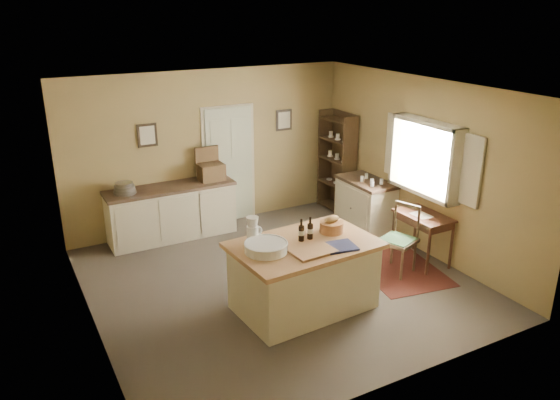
# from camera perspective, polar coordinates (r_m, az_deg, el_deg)

# --- Properties ---
(ground) EXTENTS (5.00, 5.00, 0.00)m
(ground) POSITION_cam_1_polar(r_m,az_deg,el_deg) (7.82, -0.19, -8.47)
(ground) COLOR brown
(ground) RESTS_ON ground
(wall_back) EXTENTS (5.00, 0.10, 2.70)m
(wall_back) POSITION_cam_1_polar(r_m,az_deg,el_deg) (9.46, -7.40, 5.27)
(wall_back) COLOR olive
(wall_back) RESTS_ON ground
(wall_front) EXTENTS (5.00, 0.10, 2.70)m
(wall_front) POSITION_cam_1_polar(r_m,az_deg,el_deg) (5.38, 12.59, -6.81)
(wall_front) COLOR olive
(wall_front) RESTS_ON ground
(wall_left) EXTENTS (0.10, 5.00, 2.70)m
(wall_left) POSITION_cam_1_polar(r_m,az_deg,el_deg) (6.56, -19.86, -2.55)
(wall_left) COLOR olive
(wall_left) RESTS_ON ground
(wall_right) EXTENTS (0.10, 5.00, 2.70)m
(wall_right) POSITION_cam_1_polar(r_m,az_deg,el_deg) (8.69, 14.52, 3.45)
(wall_right) COLOR olive
(wall_right) RESTS_ON ground
(ceiling) EXTENTS (5.00, 5.00, 0.00)m
(ceiling) POSITION_cam_1_polar(r_m,az_deg,el_deg) (6.95, -0.21, 11.48)
(ceiling) COLOR silver
(ceiling) RESTS_ON wall_back
(door) EXTENTS (0.97, 0.06, 2.11)m
(door) POSITION_cam_1_polar(r_m,az_deg,el_deg) (9.64, -5.32, 3.80)
(door) COLOR #B6BB9C
(door) RESTS_ON ground
(framed_prints) EXTENTS (2.82, 0.02, 0.38)m
(framed_prints) POSITION_cam_1_polar(r_m,az_deg,el_deg) (9.43, -6.32, 7.57)
(framed_prints) COLOR black
(framed_prints) RESTS_ON ground
(window) EXTENTS (0.25, 1.99, 1.12)m
(window) POSITION_cam_1_polar(r_m,az_deg,el_deg) (8.44, 15.16, 4.33)
(window) COLOR beige
(window) RESTS_ON ground
(work_island) EXTENTS (1.85, 1.27, 1.20)m
(work_island) POSITION_cam_1_polar(r_m,az_deg,el_deg) (6.99, 2.44, -7.72)
(work_island) COLOR beige
(work_island) RESTS_ON ground
(sideboard) EXTENTS (2.12, 0.60, 1.18)m
(sideboard) POSITION_cam_1_polar(r_m,az_deg,el_deg) (9.21, -11.20, -1.06)
(sideboard) COLOR beige
(sideboard) RESTS_ON ground
(rug) EXTENTS (1.34, 1.76, 0.01)m
(rug) POSITION_cam_1_polar(r_m,az_deg,el_deg) (8.38, 12.06, -6.89)
(rug) COLOR #42150F
(rug) RESTS_ON ground
(writing_desk) EXTENTS (0.52, 0.86, 0.82)m
(writing_desk) POSITION_cam_1_polar(r_m,az_deg,el_deg) (8.39, 14.74, -2.12)
(writing_desk) COLOR black
(writing_desk) RESTS_ON ground
(desk_chair) EXTENTS (0.60, 0.60, 0.99)m
(desk_chair) POSITION_cam_1_polar(r_m,az_deg,el_deg) (8.04, 12.22, -4.20)
(desk_chair) COLOR #2F2114
(desk_chair) RESTS_ON ground
(right_cabinet) EXTENTS (0.60, 1.07, 0.99)m
(right_cabinet) POSITION_cam_1_polar(r_m,az_deg,el_deg) (9.45, 8.90, -0.50)
(right_cabinet) COLOR beige
(right_cabinet) RESTS_ON ground
(shelving_unit) EXTENTS (0.32, 0.84, 1.86)m
(shelving_unit) POSITION_cam_1_polar(r_m,az_deg,el_deg) (10.21, 6.15, 3.95)
(shelving_unit) COLOR #2F2114
(shelving_unit) RESTS_ON ground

